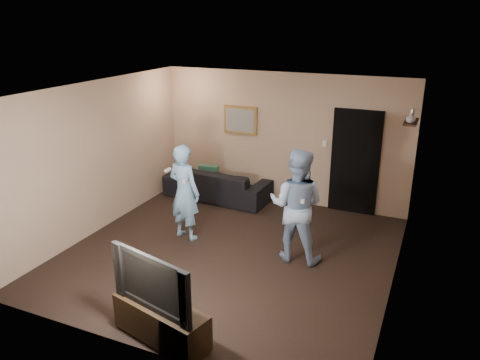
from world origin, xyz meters
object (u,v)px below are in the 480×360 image
at_px(television, 158,279).
at_px(sofa, 217,184).
at_px(tv_console, 161,321).
at_px(wii_player_left, 184,192).
at_px(wii_player_right, 296,206).

bearing_deg(television, sofa, 122.11).
xyz_separation_m(tv_console, wii_player_left, (-1.10, 2.47, 0.57)).
bearing_deg(wii_player_left, sofa, 99.58).
distance_m(television, wii_player_left, 2.70).
relative_size(sofa, wii_player_right, 1.23).
bearing_deg(wii_player_right, wii_player_left, -178.46).
relative_size(tv_console, television, 1.04).
bearing_deg(wii_player_left, television, -66.04).
relative_size(sofa, television, 1.83).
bearing_deg(wii_player_right, sofa, 141.20).
relative_size(tv_console, wii_player_left, 0.75).
relative_size(sofa, tv_console, 1.76).
relative_size(wii_player_left, wii_player_right, 0.93).
bearing_deg(wii_player_right, television, -108.21).
distance_m(sofa, tv_console, 4.55).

